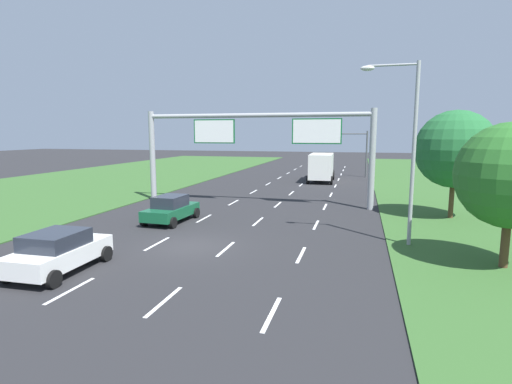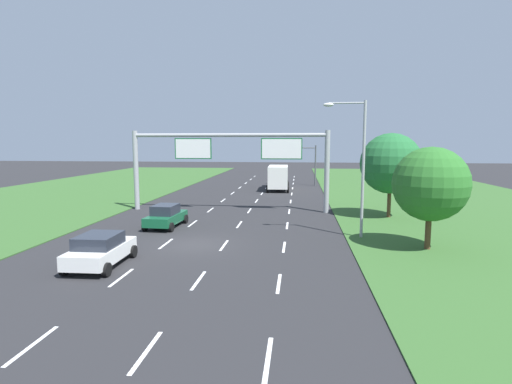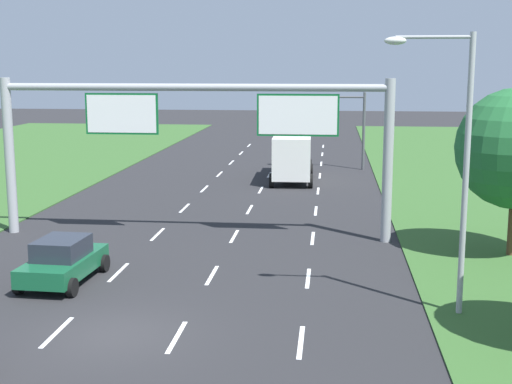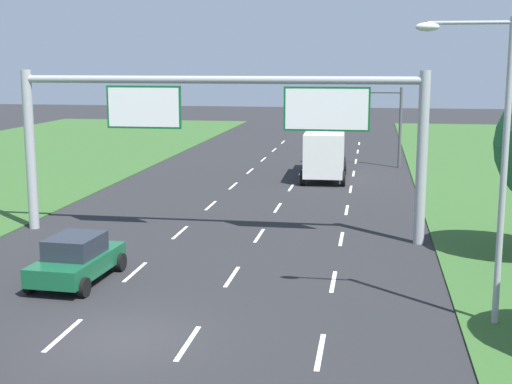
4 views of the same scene
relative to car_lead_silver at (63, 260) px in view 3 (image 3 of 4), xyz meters
name	(u,v)px [view 3 (image 3 of 4)]	position (x,y,z in m)	size (l,w,h in m)	color
ground_plane	(116,335)	(3.30, -4.60, -0.80)	(200.00, 200.00, 0.00)	#262628
lane_dashes_inner_left	(172,220)	(1.55, 10.40, -0.79)	(0.14, 68.40, 0.01)	white
lane_dashes_inner_right	(243,222)	(5.05, 10.40, -0.79)	(0.14, 68.40, 0.01)	white
lane_dashes_slip	(314,223)	(8.55, 10.40, -0.79)	(0.14, 68.40, 0.01)	white
car_lead_silver	(63,260)	(0.00, 0.00, 0.00)	(2.27, 4.14, 1.60)	#145633
box_truck	(293,155)	(6.76, 23.54, 0.88)	(2.84, 7.99, 3.07)	silver
sign_gantry	(198,127)	(3.52, 7.15, 4.10)	(17.24, 0.44, 7.00)	#9EA0A5
traffic_light_mast	(337,116)	(9.68, 28.63, 3.07)	(4.76, 0.49, 5.60)	#47494F
street_lamp	(454,150)	(12.90, -1.88, 4.28)	(2.61, 0.32, 8.50)	#9EA0A5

